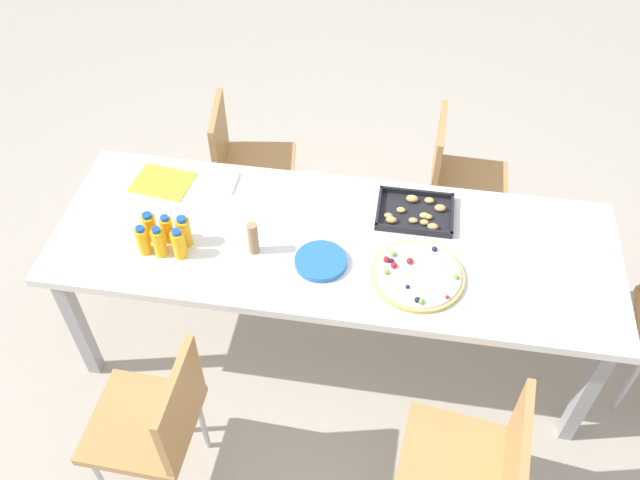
% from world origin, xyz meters
% --- Properties ---
extents(ground_plane, '(12.00, 12.00, 0.00)m').
position_xyz_m(ground_plane, '(0.00, 0.00, 0.00)').
color(ground_plane, '#B2A899').
extents(party_table, '(2.39, 0.82, 0.76)m').
position_xyz_m(party_table, '(0.00, 0.00, 0.69)').
color(party_table, silver).
rests_on(party_table, ground_plane).
extents(chair_far_left, '(0.45, 0.45, 0.83)m').
position_xyz_m(chair_far_left, '(-0.59, 0.74, 0.50)').
color(chair_far_left, '#B7844C').
rests_on(chair_far_left, ground_plane).
extents(chair_near_left, '(0.41, 0.41, 0.83)m').
position_xyz_m(chair_near_left, '(-0.56, -0.80, 0.50)').
color(chair_near_left, '#B7844C').
rests_on(chair_near_left, ground_plane).
extents(chair_far_right, '(0.41, 0.41, 0.83)m').
position_xyz_m(chair_far_right, '(0.54, 0.79, 0.50)').
color(chair_far_right, '#B7844C').
rests_on(chair_far_right, ground_plane).
extents(chair_near_right, '(0.45, 0.45, 0.83)m').
position_xyz_m(chair_near_right, '(0.63, -0.78, 0.50)').
color(chair_near_right, '#B7844C').
rests_on(chair_near_right, ground_plane).
extents(juice_bottle_0, '(0.05, 0.05, 0.14)m').
position_xyz_m(juice_bottle_0, '(-0.77, -0.19, 0.82)').
color(juice_bottle_0, '#FAAD14').
rests_on(juice_bottle_0, party_table).
extents(juice_bottle_1, '(0.05, 0.05, 0.15)m').
position_xyz_m(juice_bottle_1, '(-0.70, -0.19, 0.83)').
color(juice_bottle_1, '#F9AE14').
rests_on(juice_bottle_1, party_table).
extents(juice_bottle_2, '(0.06, 0.06, 0.14)m').
position_xyz_m(juice_bottle_2, '(-0.61, -0.18, 0.82)').
color(juice_bottle_2, '#FAAD14').
rests_on(juice_bottle_2, party_table).
extents(juice_bottle_3, '(0.06, 0.06, 0.14)m').
position_xyz_m(juice_bottle_3, '(-0.77, -0.10, 0.82)').
color(juice_bottle_3, '#FAAE14').
rests_on(juice_bottle_3, party_table).
extents(juice_bottle_4, '(0.05, 0.05, 0.14)m').
position_xyz_m(juice_bottle_4, '(-0.69, -0.11, 0.82)').
color(juice_bottle_4, '#F9AD14').
rests_on(juice_bottle_4, party_table).
extents(juice_bottle_5, '(0.06, 0.06, 0.15)m').
position_xyz_m(juice_bottle_5, '(-0.61, -0.11, 0.83)').
color(juice_bottle_5, '#F9AC14').
rests_on(juice_bottle_5, party_table).
extents(fruit_pizza, '(0.38, 0.38, 0.05)m').
position_xyz_m(fruit_pizza, '(0.36, -0.15, 0.77)').
color(fruit_pizza, tan).
rests_on(fruit_pizza, party_table).
extents(snack_tray, '(0.33, 0.25, 0.04)m').
position_xyz_m(snack_tray, '(0.33, 0.21, 0.77)').
color(snack_tray, black).
rests_on(snack_tray, party_table).
extents(plate_stack, '(0.22, 0.22, 0.02)m').
position_xyz_m(plate_stack, '(-0.03, -0.14, 0.77)').
color(plate_stack, blue).
rests_on(plate_stack, party_table).
extents(napkin_stack, '(0.15, 0.15, 0.01)m').
position_xyz_m(napkin_stack, '(-0.57, 0.27, 0.76)').
color(napkin_stack, white).
rests_on(napkin_stack, party_table).
extents(cardboard_tube, '(0.04, 0.04, 0.16)m').
position_xyz_m(cardboard_tube, '(-0.32, -0.11, 0.83)').
color(cardboard_tube, '#9E7A56').
rests_on(cardboard_tube, party_table).
extents(paper_folder, '(0.28, 0.23, 0.01)m').
position_xyz_m(paper_folder, '(-0.83, 0.24, 0.76)').
color(paper_folder, yellow).
rests_on(paper_folder, party_table).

